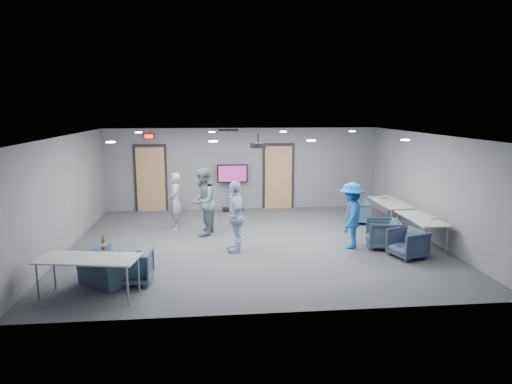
{
  "coord_description": "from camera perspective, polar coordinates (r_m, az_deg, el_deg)",
  "views": [
    {
      "loc": [
        -1.07,
        -10.99,
        3.35
      ],
      "look_at": [
        0.1,
        0.55,
        1.2
      ],
      "focal_mm": 32.0,
      "sensor_mm": 36.0,
      "label": 1
    }
  ],
  "objects": [
    {
      "name": "person_d",
      "position": [
        11.19,
        11.83,
        -2.89
      ],
      "size": [
        0.99,
        1.19,
        1.6
      ],
      "primitive_type": "imported",
      "rotation": [
        0.0,
        0.0,
        -2.03
      ],
      "color": "#1958A7",
      "rests_on": "floor"
    },
    {
      "name": "projector",
      "position": [
        11.7,
        0.27,
        5.87
      ],
      "size": [
        0.39,
        0.37,
        0.35
      ],
      "rotation": [
        0.0,
        0.0,
        0.36
      ],
      "color": "black",
      "rests_on": "ceiling"
    },
    {
      "name": "person_b",
      "position": [
        12.11,
        -6.72,
        -1.23
      ],
      "size": [
        0.86,
        1.0,
        1.81
      ],
      "primitive_type": "imported",
      "rotation": [
        0.0,
        0.0,
        -1.79
      ],
      "color": "slate",
      "rests_on": "floor"
    },
    {
      "name": "chair_right_a",
      "position": [
        13.77,
        12.68,
        -2.43
      ],
      "size": [
        0.88,
        0.87,
        0.66
      ],
      "primitive_type": "imported",
      "rotation": [
        0.0,
        0.0,
        -1.83
      ],
      "color": "#395064",
      "rests_on": "floor"
    },
    {
      "name": "wall_right",
      "position": [
        12.49,
        20.79,
        0.59
      ],
      "size": [
        0.02,
        8.0,
        2.7
      ],
      "primitive_type": "cube",
      "color": "slate",
      "rests_on": "floor"
    },
    {
      "name": "table_front_left",
      "position": [
        8.7,
        -20.24,
        -8.0
      ],
      "size": [
        1.87,
        1.04,
        0.73
      ],
      "rotation": [
        0.0,
        0.0,
        -0.18
      ],
      "color": "#A4A6A8",
      "rests_on": "floor"
    },
    {
      "name": "exit_sign",
      "position": [
        15.08,
        -13.24,
        6.8
      ],
      "size": [
        0.32,
        0.08,
        0.16
      ],
      "color": "black",
      "rests_on": "wall_back"
    },
    {
      "name": "bottle_right",
      "position": [
        13.89,
        15.79,
        -0.39
      ],
      "size": [
        0.06,
        0.06,
        0.25
      ],
      "color": "#5D3310",
      "rests_on": "table_right_a"
    },
    {
      "name": "ceiling",
      "position": [
        11.07,
        -0.24,
        7.13
      ],
      "size": [
        9.0,
        9.0,
        0.0
      ],
      "primitive_type": "plane",
      "rotation": [
        3.14,
        0.0,
        0.0
      ],
      "color": "silver",
      "rests_on": "wall_back"
    },
    {
      "name": "bottle_front",
      "position": [
        9.06,
        -18.54,
        -6.18
      ],
      "size": [
        0.07,
        0.07,
        0.28
      ],
      "color": "#5D3310",
      "rests_on": "table_front_left"
    },
    {
      "name": "chair_front_b",
      "position": [
        9.35,
        -18.18,
        -8.93
      ],
      "size": [
        1.33,
        1.31,
        0.65
      ],
      "primitive_type": "imported",
      "rotation": [
        0.0,
        0.0,
        2.45
      ],
      "color": "#384A61",
      "rests_on": "floor"
    },
    {
      "name": "chair_right_c",
      "position": [
        10.93,
        18.44,
        -6.14
      ],
      "size": [
        0.88,
        0.87,
        0.65
      ],
      "primitive_type": "imported",
      "rotation": [
        0.0,
        0.0,
        -1.27
      ],
      "color": "#343D5A",
      "rests_on": "floor"
    },
    {
      "name": "wall_back",
      "position": [
        15.16,
        -1.7,
        2.91
      ],
      "size": [
        9.0,
        0.02,
        2.7
      ],
      "primitive_type": "cube",
      "color": "slate",
      "rests_on": "floor"
    },
    {
      "name": "chair_right_b",
      "position": [
        11.48,
        15.59,
        -5.04
      ],
      "size": [
        0.93,
        0.91,
        0.7
      ],
      "primitive_type": "imported",
      "rotation": [
        0.0,
        0.0,
        -1.81
      ],
      "color": "#314556",
      "rests_on": "floor"
    },
    {
      "name": "table_right_a",
      "position": [
        13.44,
        16.5,
        -1.38
      ],
      "size": [
        0.74,
        1.78,
        0.73
      ],
      "rotation": [
        0.0,
        0.0,
        1.57
      ],
      "color": "#A4A6A8",
      "rests_on": "floor"
    },
    {
      "name": "door_left",
      "position": [
        15.24,
        -13.01,
        1.61
      ],
      "size": [
        1.06,
        0.17,
        2.24
      ],
      "color": "black",
      "rests_on": "wall_back"
    },
    {
      "name": "door_right",
      "position": [
        15.29,
        2.81,
        1.9
      ],
      "size": [
        1.06,
        0.17,
        2.24
      ],
      "color": "black",
      "rests_on": "wall_back"
    },
    {
      "name": "wall_left",
      "position": [
        11.69,
        -22.76,
        -0.18
      ],
      "size": [
        0.02,
        8.0,
        2.7
      ],
      "primitive_type": "cube",
      "color": "slate",
      "rests_on": "floor"
    },
    {
      "name": "person_a",
      "position": [
        12.92,
        -10.12,
        -1.11
      ],
      "size": [
        0.42,
        0.6,
        1.58
      ],
      "primitive_type": "imported",
      "rotation": [
        0.0,
        0.0,
        -1.49
      ],
      "color": "#9C9F9D",
      "rests_on": "floor"
    },
    {
      "name": "tv_stand",
      "position": [
        14.97,
        -2.96,
        0.93
      ],
      "size": [
        1.0,
        0.48,
        1.53
      ],
      "color": "black",
      "rests_on": "floor"
    },
    {
      "name": "floor",
      "position": [
        11.54,
        -0.23,
        -6.37
      ],
      "size": [
        9.0,
        9.0,
        0.0
      ],
      "primitive_type": "plane",
      "color": "#383B40",
      "rests_on": "ground"
    },
    {
      "name": "table_right_b",
      "position": [
        11.75,
        19.98,
        -3.28
      ],
      "size": [
        0.69,
        1.66,
        0.73
      ],
      "rotation": [
        0.0,
        0.0,
        1.57
      ],
      "color": "#A4A6A8",
      "rests_on": "floor"
    },
    {
      "name": "wrapper",
      "position": [
        11.71,
        21.16,
        -3.05
      ],
      "size": [
        0.19,
        0.13,
        0.04
      ],
      "primitive_type": "cube",
      "rotation": [
        0.0,
        0.0,
        -0.02
      ],
      "color": "silver",
      "rests_on": "table_right_b"
    },
    {
      "name": "hvac_diffuser",
      "position": [
        13.82,
        -3.46,
        7.72
      ],
      "size": [
        0.6,
        0.6,
        0.03
      ],
      "primitive_type": "cube",
      "color": "black",
      "rests_on": "ceiling"
    },
    {
      "name": "chair_front_a",
      "position": [
        9.23,
        -15.06,
        -8.99
      ],
      "size": [
        0.73,
        0.74,
        0.65
      ],
      "primitive_type": "imported",
      "rotation": [
        0.0,
        0.0,
        3.1
      ],
      "color": "#3A5064",
      "rests_on": "floor"
    },
    {
      "name": "person_c",
      "position": [
        10.69,
        -2.57,
        -3.07
      ],
      "size": [
        0.51,
        1.03,
        1.69
      ],
      "primitive_type": "imported",
      "rotation": [
        0.0,
        0.0,
        -1.47
      ],
      "color": "#ADBEDF",
      "rests_on": "floor"
    },
    {
      "name": "wall_front",
      "position": [
        7.35,
        2.82,
        -5.29
      ],
      "size": [
        9.0,
        0.02,
        2.7
      ],
      "primitive_type": "cube",
      "color": "slate",
      "rests_on": "floor"
    },
    {
      "name": "snack_box",
      "position": [
        13.85,
        15.68,
        -0.72
      ],
      "size": [
        0.19,
        0.13,
        0.04
      ],
      "primitive_type": "cube",
      "rotation": [
        0.0,
        0.0,
        0.06
      ],
      "color": "#BE582F",
      "rests_on": "table_right_a"
    },
    {
      "name": "downlights",
      "position": [
        11.07,
        -0.24,
        7.05
      ],
      "size": [
        6.18,
        3.78,
        0.02
      ],
      "color": "white",
      "rests_on": "ceiling"
    }
  ]
}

